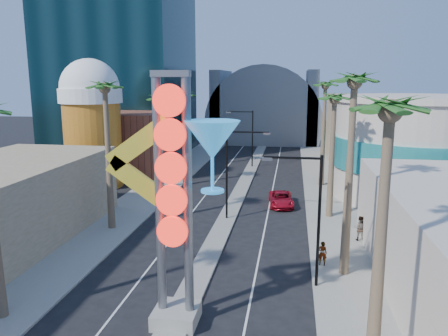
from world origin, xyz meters
TOP-DOWN VIEW (x-y plane):
  - sidewalk_west at (-9.50, 35.00)m, footprint 5.00×100.00m
  - sidewalk_east at (9.50, 35.00)m, footprint 5.00×100.00m
  - median at (0.00, 38.00)m, footprint 1.60×84.00m
  - brick_filler_west at (-16.00, 38.00)m, footprint 10.00×10.00m
  - filler_east at (16.00, 48.00)m, footprint 10.00×20.00m
  - beer_mug at (-17.00, 30.00)m, footprint 7.00×7.00m
  - turquoise_building at (18.00, 30.00)m, footprint 16.60×16.60m
  - canopy at (0.00, 72.00)m, footprint 22.00×16.00m
  - neon_sign at (0.82, 2.96)m, footprint 6.53×2.60m
  - streetlight_0 at (0.55, 20.00)m, footprint 3.79×0.25m
  - streetlight_1 at (-0.55, 44.00)m, footprint 3.79×0.25m
  - streetlight_2 at (6.72, 8.00)m, footprint 3.45×0.25m
  - palm_1 at (-9.00, 16.00)m, footprint 2.40×2.40m
  - palm_2 at (-9.00, 30.00)m, footprint 2.40×2.40m
  - palm_3 at (-9.00, 42.00)m, footprint 2.40×2.40m
  - palm_4 at (9.00, 0.00)m, footprint 2.40×2.40m
  - palm_5 at (9.00, 10.00)m, footprint 2.40×2.40m
  - palm_6 at (9.00, 22.00)m, footprint 2.40×2.40m
  - palm_7 at (9.00, 34.00)m, footprint 2.40×2.40m
  - red_pickup at (4.63, 25.09)m, footprint 2.70×5.06m
  - pedestrian_a at (7.71, 11.02)m, footprint 0.61×0.41m
  - pedestrian_b at (10.80, 16.11)m, footprint 1.11×0.98m

SIDE VIEW (x-z plane):
  - sidewalk_west at x=-9.50m, z-range 0.00..0.15m
  - sidewalk_east at x=9.50m, z-range 0.00..0.15m
  - median at x=0.00m, z-range 0.00..0.15m
  - red_pickup at x=4.63m, z-range 0.00..1.35m
  - pedestrian_a at x=7.71m, z-range 0.15..1.79m
  - pedestrian_b at x=10.80m, z-range 0.15..2.07m
  - brick_filler_west at x=-16.00m, z-range 0.00..8.00m
  - canopy at x=0.00m, z-range -6.69..15.31m
  - streetlight_2 at x=6.72m, z-range 0.83..8.83m
  - streetlight_0 at x=0.55m, z-range 0.88..8.88m
  - streetlight_1 at x=-0.55m, z-range 0.88..8.88m
  - filler_east at x=16.00m, z-range 0.00..10.00m
  - turquoise_building at x=18.00m, z-range -0.05..10.55m
  - neon_sign at x=0.82m, z-range 1.03..13.58m
  - beer_mug at x=-17.00m, z-range 0.59..15.09m
  - palm_2 at x=-9.00m, z-range 3.88..15.08m
  - palm_3 at x=-9.00m, z-range 3.88..15.08m
  - palm_6 at x=9.00m, z-range 4.08..15.78m
  - palm_4 at x=9.00m, z-range 4.28..16.48m
  - palm_1 at x=-9.00m, z-range 4.47..17.17m
  - palm_7 at x=9.00m, z-range 4.47..17.17m
  - palm_5 at x=9.00m, z-range 4.67..17.87m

